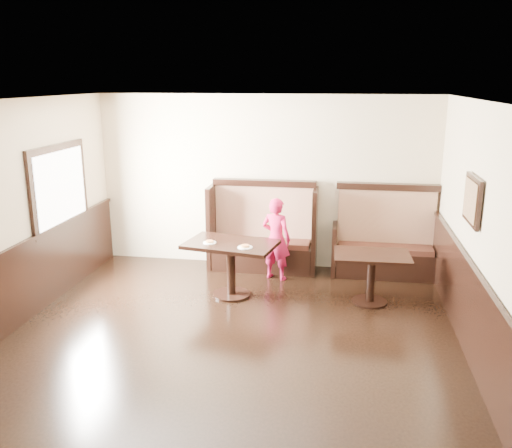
% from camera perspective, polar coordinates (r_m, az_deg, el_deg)
% --- Properties ---
extents(ground, '(7.00, 7.00, 0.00)m').
position_cam_1_polar(ground, '(6.06, -4.07, -15.00)').
color(ground, black).
rests_on(ground, ground).
extents(room_shell, '(7.00, 7.00, 7.00)m').
position_cam_1_polar(room_shell, '(6.07, -6.34, -7.92)').
color(room_shell, '#C1AF8C').
rests_on(room_shell, ground).
extents(booth_main, '(1.75, 0.72, 1.45)m').
position_cam_1_polar(booth_main, '(8.84, 0.73, -1.38)').
color(booth_main, black).
rests_on(booth_main, ground).
extents(booth_neighbor, '(1.65, 0.72, 1.45)m').
position_cam_1_polar(booth_neighbor, '(8.80, 13.40, -2.21)').
color(booth_neighbor, black).
rests_on(booth_neighbor, ground).
extents(table_main, '(1.37, 1.00, 0.80)m').
position_cam_1_polar(table_main, '(7.69, -2.65, -3.29)').
color(table_main, black).
rests_on(table_main, ground).
extents(table_neighbor, '(1.05, 0.70, 0.71)m').
position_cam_1_polar(table_neighbor, '(7.63, 12.07, -4.39)').
color(table_neighbor, black).
rests_on(table_neighbor, ground).
extents(child, '(0.55, 0.44, 1.29)m').
position_cam_1_polar(child, '(8.33, 2.13, -1.57)').
color(child, '#A8113C').
rests_on(child, ground).
extents(pizza_plate_left, '(0.19, 0.19, 0.03)m').
position_cam_1_polar(pizza_plate_left, '(7.63, -4.90, -1.91)').
color(pizza_plate_left, white).
rests_on(pizza_plate_left, table_main).
extents(pizza_plate_right, '(0.21, 0.21, 0.04)m').
position_cam_1_polar(pizza_plate_right, '(7.39, -1.16, -2.40)').
color(pizza_plate_right, white).
rests_on(pizza_plate_right, table_main).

